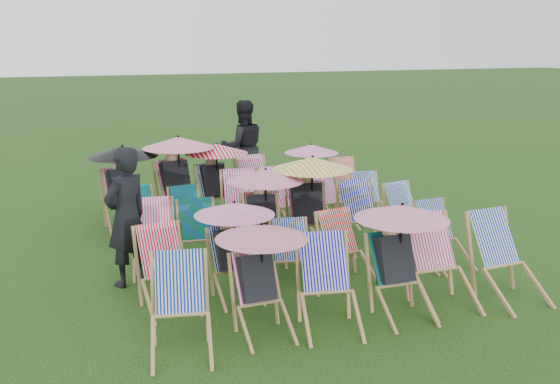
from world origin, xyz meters
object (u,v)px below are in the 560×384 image
object	(u,v)px
deckchair_29	(349,183)
person_rear	(243,147)
deckchair_0	(180,309)
person_left	(127,217)
deckchair_5	(509,259)

from	to	relation	value
deckchair_29	person_rear	distance (m)	2.36
deckchair_0	person_left	bearing A→B (deg)	107.89
deckchair_0	person_left	world-z (taller)	person_left
deckchair_5	person_rear	world-z (taller)	person_rear
deckchair_29	person_rear	world-z (taller)	person_rear
deckchair_29	person_rear	bearing A→B (deg)	132.84
deckchair_5	person_rear	size ratio (longest dim) A/B	0.54
person_rear	deckchair_29	bearing A→B (deg)	136.37
person_left	person_rear	world-z (taller)	person_rear
deckchair_5	person_left	bearing A→B (deg)	150.25
deckchair_0	person_left	distance (m)	2.11
person_left	person_rear	bearing A→B (deg)	-158.42
deckchair_0	deckchair_5	size ratio (longest dim) A/B	0.94
deckchair_0	person_left	size ratio (longest dim) A/B	0.54
deckchair_0	deckchair_5	bearing A→B (deg)	10.15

